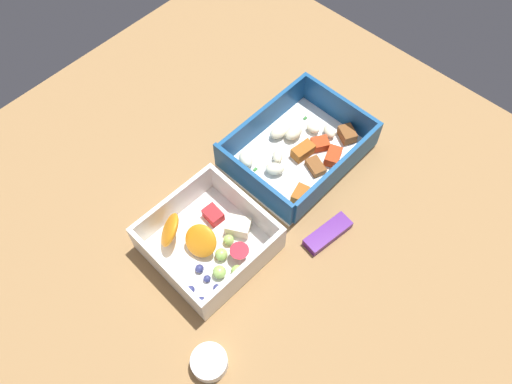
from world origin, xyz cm
name	(u,v)px	position (x,y,z in cm)	size (l,w,h in cm)	color
table_surface	(245,205)	(0.00, 0.00, 1.00)	(80.00, 80.00, 2.00)	#9E7547
pasta_container	(300,150)	(-10.96, 0.52, 3.66)	(19.37, 14.73, 5.39)	white
fruit_bowl	(208,241)	(8.39, 1.32, 3.86)	(14.73, 14.66, 5.37)	white
candy_bar	(328,233)	(-3.67, 11.75, 2.60)	(7.00, 2.40, 1.20)	#51197A
paper_cup_liner	(209,362)	(18.82, 12.18, 2.97)	(4.29, 4.29, 1.94)	white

